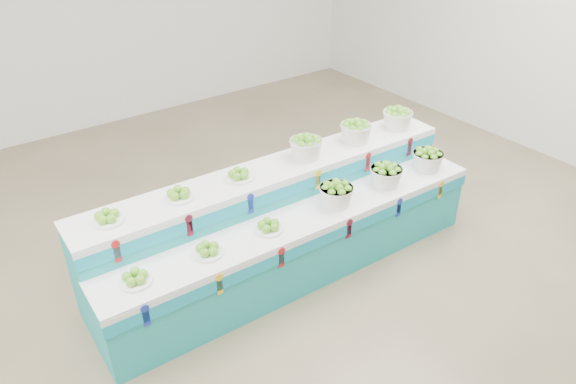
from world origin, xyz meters
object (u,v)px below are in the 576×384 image
object	(u,v)px
basket_upper_right	(397,118)
plate_upper_mid	(179,194)
display_stand	(288,223)
basket_lower_left	(336,194)

from	to	relation	value
basket_upper_right	plate_upper_mid	bearing A→B (deg)	178.42
plate_upper_mid	basket_upper_right	world-z (taller)	basket_upper_right
display_stand	plate_upper_mid	xyz separation A→B (m)	(-0.99, 0.28, 0.56)
basket_lower_left	plate_upper_mid	world-z (taller)	plate_upper_mid
display_stand	basket_upper_right	distance (m)	1.79
display_stand	basket_lower_left	world-z (taller)	display_stand
display_stand	plate_upper_mid	world-z (taller)	plate_upper_mid
display_stand	basket_lower_left	size ratio (longest dim) A/B	12.21
plate_upper_mid	display_stand	bearing A→B (deg)	-15.64
display_stand	plate_upper_mid	bearing A→B (deg)	165.94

